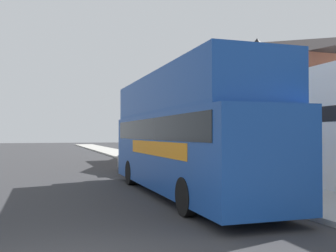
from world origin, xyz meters
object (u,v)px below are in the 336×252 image
(lamp_post_second, at_px, (180,111))
(tour_bus, at_px, (182,143))
(parked_car_ahead_of_bus, at_px, (140,161))
(lamp_post_nearest, at_px, (257,87))
(litter_bin, at_px, (300,182))

(lamp_post_second, bearing_deg, tour_bus, -108.92)
(parked_car_ahead_of_bus, distance_m, lamp_post_nearest, 9.71)
(tour_bus, height_order, parked_car_ahead_of_bus, tour_bus)
(tour_bus, distance_m, lamp_post_nearest, 3.14)
(tour_bus, height_order, litter_bin, tour_bus)
(lamp_post_nearest, distance_m, litter_bin, 3.36)
(tour_bus, distance_m, litter_bin, 4.03)
(tour_bus, xyz_separation_m, lamp_post_second, (2.16, 6.30, 1.48))
(tour_bus, relative_size, parked_car_ahead_of_bus, 2.48)
(lamp_post_nearest, bearing_deg, lamp_post_second, 90.37)
(tour_bus, xyz_separation_m, litter_bin, (2.99, -2.43, -1.20))
(lamp_post_second, relative_size, litter_bin, 5.21)
(litter_bin, bearing_deg, lamp_post_second, 95.44)
(parked_car_ahead_of_bus, bearing_deg, litter_bin, -72.60)
(lamp_post_second, distance_m, litter_bin, 9.17)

